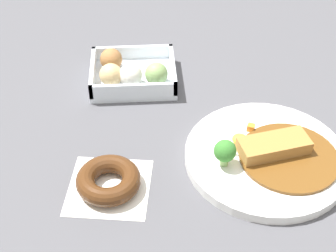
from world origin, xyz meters
TOP-DOWN VIEW (x-y plane):
  - ground_plane at (0.00, 0.00)m, footprint 1.60×1.60m
  - curry_plate at (0.05, -0.14)m, footprint 0.29×0.29m
  - donut_box at (-0.19, 0.11)m, footprint 0.18×0.15m
  - chocolate_ring_donut at (-0.23, -0.18)m, footprint 0.15×0.15m

SIDE VIEW (x-z plane):
  - ground_plane at x=0.00m, z-range 0.00..0.00m
  - curry_plate at x=0.05m, z-range -0.02..0.05m
  - chocolate_ring_donut at x=-0.23m, z-range 0.00..0.03m
  - donut_box at x=-0.19m, z-range -0.01..0.05m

